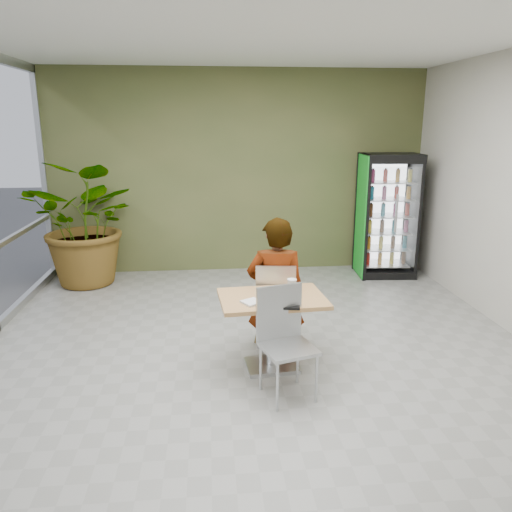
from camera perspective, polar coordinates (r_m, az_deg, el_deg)
The scene contains 12 objects.
ground at distance 5.14m, azimuth 0.46°, elevation -12.57°, with size 7.00×7.00×0.00m, color gray.
room_envelope at distance 4.62m, azimuth 0.50°, elevation 5.31°, with size 6.00×7.00×3.20m, color beige, non-canonical shape.
dining_table at distance 4.91m, azimuth 1.84°, elevation -7.02°, with size 1.06×0.78×0.75m.
chair_far at distance 5.37m, azimuth 2.23°, elevation -4.88°, with size 0.47×0.47×0.95m.
chair_near at distance 4.49m, azimuth 3.17°, elevation -8.69°, with size 0.54×0.54×0.98m.
seated_woman at distance 5.41m, azimuth 2.29°, elevation -4.58°, with size 0.64×0.41×1.73m, color black.
pizza_plate at distance 4.93m, azimuth 1.71°, elevation -4.10°, with size 0.33×0.26×0.03m.
soda_cup at distance 4.86m, azimuth 4.12°, elevation -3.61°, with size 0.09×0.09×0.16m.
napkin_stack at distance 4.66m, azimuth -0.48°, elevation -5.30°, with size 0.16×0.16×0.02m, color silver.
cafeteria_tray at distance 4.64m, azimuth 2.59°, elevation -5.40°, with size 0.40×0.29×0.02m, color black.
beverage_fridge at distance 8.13m, azimuth 14.79°, elevation 4.49°, with size 0.92×0.73×1.92m.
potted_plant at distance 7.80m, azimuth -18.57°, elevation 3.58°, with size 1.68×1.46×1.87m, color #2D5E25.
Camera 1 is at (-0.47, -4.53, 2.38)m, focal length 35.00 mm.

